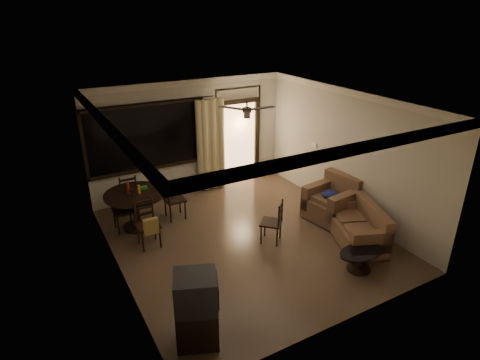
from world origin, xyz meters
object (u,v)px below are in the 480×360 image
dining_table (136,200)px  dining_chair_west (125,217)px  dining_chair_south (149,232)px  dining_chair_north (128,201)px  armchair (333,202)px  tv_cabinet (197,309)px  side_chair (272,230)px  coffee_table (360,257)px  sofa (360,228)px  dining_chair_east (175,206)px

dining_table → dining_chair_west: 0.43m
dining_chair_south → dining_chair_north: size_ratio=1.00×
dining_chair_south → armchair: size_ratio=0.89×
dining_chair_south → armchair: bearing=-11.6°
dining_chair_north → tv_cabinet: (-0.18, -4.32, 0.27)m
dining_table → side_chair: 2.89m
dining_chair_west → side_chair: bearing=52.8°
tv_cabinet → coffee_table: 3.20m
dining_chair_north → sofa: (3.67, -3.50, 0.03)m
dining_chair_east → dining_chair_west: bearing=89.6°
dining_chair_east → coffee_table: dining_chair_east is taller
tv_cabinet → armchair: size_ratio=1.03×
dining_chair_north → dining_table: bearing=90.1°
dining_chair_north → sofa: size_ratio=0.59×
dining_chair_east → dining_chair_south: (-0.85, -0.85, 0.02)m
dining_chair_south → armchair: 4.00m
dining_chair_south → coffee_table: size_ratio=1.08×
dining_chair_west → tv_cabinet: bearing=2.2°
dining_chair_west → side_chair: (2.42, -1.90, -0.02)m
tv_cabinet → coffee_table: tv_cabinet is taller
dining_table → dining_chair_east: (0.84, -0.01, -0.34)m
dining_chair_south → dining_table: bearing=89.9°
sofa → armchair: 1.06m
dining_chair_west → dining_chair_east: 1.09m
dining_chair_north → sofa: 5.07m
sofa → armchair: bearing=100.6°
armchair → coffee_table: (-0.87, -1.73, -0.14)m
dining_chair_west → dining_chair_south: (0.24, -0.87, 0.02)m
dining_chair_east → sofa: (2.85, -2.74, 0.03)m
dining_chair_east → sofa: bearing=-133.1°
dining_chair_west → armchair: (4.15, -1.72, 0.11)m
dining_chair_east → tv_cabinet: size_ratio=0.86×
dining_chair_south → side_chair: 2.41m
dining_chair_east → tv_cabinet: 3.71m
dining_chair_north → coffee_table: bearing=126.5°
dining_chair_east → side_chair: 2.30m
dining_chair_east → dining_chair_north: size_ratio=1.00×
dining_chair_south → armchair: armchair is taller
dining_chair_north → side_chair: (2.16, -2.63, -0.02)m
coffee_table → dining_chair_north: bearing=125.7°
tv_cabinet → armchair: 4.47m
dining_chair_west → tv_cabinet: tv_cabinet is taller
dining_table → dining_chair_south: size_ratio=1.34×
dining_chair_south → sofa: 4.15m
dining_table → tv_cabinet: (-0.17, -3.57, -0.07)m
dining_table → tv_cabinet: tv_cabinet is taller
dining_table → dining_chair_west: size_ratio=1.34×
dining_chair_east → side_chair: size_ratio=1.07×
dining_table → tv_cabinet: bearing=-92.7°
dining_chair_north → tv_cabinet: bearing=88.4°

